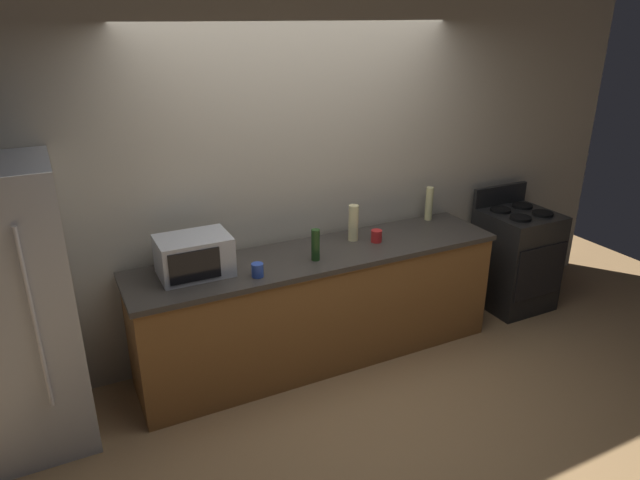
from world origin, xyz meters
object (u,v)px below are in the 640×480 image
stove_range (515,258)px  mug_blue (257,270)px  bottle_hand_soap (353,223)px  bottle_vinegar (429,204)px  mug_red (376,236)px  bottle_wine (316,245)px  microwave (194,256)px  refrigerator (10,313)px

stove_range → mug_blue: bearing=-176.0°
bottle_hand_soap → bottle_vinegar: (0.81, 0.13, 0.00)m
stove_range → mug_blue: size_ratio=11.48×
mug_blue → mug_red: 1.06m
bottle_wine → mug_blue: (-0.47, -0.07, -0.07)m
bottle_vinegar → mug_red: size_ratio=3.02×
bottle_hand_soap → bottle_wine: 0.48m
stove_range → bottle_wine: 2.16m
mug_red → bottle_wine: bearing=-169.9°
stove_range → bottle_hand_soap: bearing=176.2°
microwave → bottle_hand_soap: bearing=2.7°
bottle_vinegar → mug_blue: (-1.71, -0.41, -0.10)m
refrigerator → bottle_hand_soap: bearing=2.6°
mug_red → refrigerator: bearing=179.9°
refrigerator → bottle_hand_soap: 2.40m
bottle_vinegar → mug_blue: bearing=-166.5°
stove_range → bottle_wine: (-2.09, -0.11, 0.56)m
refrigerator → mug_red: (2.54, -0.00, 0.05)m
mug_blue → stove_range: bearing=4.0°
refrigerator → mug_red: bearing=-0.1°
bottle_wine → refrigerator: bearing=176.9°
mug_blue → refrigerator: bearing=173.2°
bottle_hand_soap → mug_red: bearing=-38.1°
bottle_wine → bottle_hand_soap: bearing=26.4°
bottle_hand_soap → bottle_wine: (-0.43, -0.21, -0.03)m
bottle_wine → mug_red: 0.59m
bottle_vinegar → mug_red: bearing=-160.5°
mug_blue → bottle_vinegar: bearing=13.5°
mug_blue → bottle_hand_soap: bearing=17.7°
stove_range → mug_blue: 2.61m
refrigerator → bottle_vinegar: refrigerator is taller
stove_range → bottle_wine: bottle_wine is taller
bottle_hand_soap → stove_range: bearing=-3.8°
refrigerator → mug_red: refrigerator is taller
bottle_hand_soap → bottle_vinegar: bottle_vinegar is taller
mug_red → mug_blue: bearing=-170.5°
refrigerator → stove_range: (4.05, 0.00, -0.44)m
mug_blue → mug_red: size_ratio=0.99×
stove_range → microwave: 2.98m
bottle_hand_soap → mug_blue: 0.95m
stove_range → microwave: microwave is taller
refrigerator → bottle_hand_soap: size_ratio=6.33×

